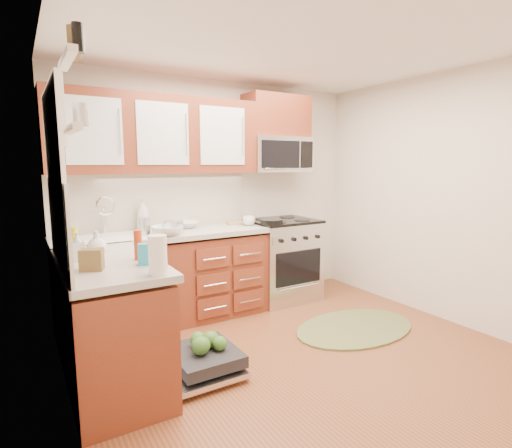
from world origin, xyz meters
TOP-DOWN VIEW (x-y plane):
  - floor at (0.00, 0.00)m, footprint 3.50×3.50m
  - ceiling at (0.00, 0.00)m, footprint 3.50×3.50m
  - wall_back at (0.00, 1.75)m, footprint 3.50×0.04m
  - wall_left at (-1.75, 0.00)m, footprint 0.04×3.50m
  - wall_right at (1.75, 0.00)m, footprint 0.04×3.50m
  - base_cabinet_back at (-0.73, 1.45)m, footprint 2.05×0.60m
  - base_cabinet_left at (-1.45, 0.52)m, footprint 0.60×1.25m
  - countertop_back at (-0.72, 1.44)m, footprint 2.07×0.64m
  - countertop_left at (-1.44, 0.53)m, footprint 0.64×1.27m
  - backsplash_back at (-0.73, 1.74)m, footprint 2.05×0.02m
  - backsplash_left at (-1.74, 0.52)m, footprint 0.02×1.25m
  - upper_cabinets at (-0.73, 1.57)m, footprint 2.05×0.35m
  - cabinet_over_mw at (0.68, 1.57)m, footprint 0.76×0.35m
  - range at (0.68, 1.43)m, footprint 0.76×0.64m
  - microwave at (0.68, 1.55)m, footprint 0.76×0.38m
  - sink at (-1.25, 1.42)m, footprint 0.62×0.50m
  - dishwasher at (-0.86, 0.30)m, footprint 0.70×0.60m
  - window at (-1.74, 0.50)m, footprint 0.03×1.05m
  - window_blind at (-1.71, 0.50)m, footprint 0.02×0.96m
  - shelf_upper at (-1.72, -0.35)m, footprint 0.04×0.40m
  - shelf_lower at (-1.72, -0.35)m, footprint 0.04×0.40m
  - rug at (0.78, 0.32)m, footprint 1.45×1.13m
  - skillet at (0.40, 1.24)m, footprint 0.31×0.31m
  - stock_pot at (-0.67, 1.37)m, footprint 0.22×0.22m
  - cutting_board at (0.18, 1.55)m, footprint 0.33×0.26m
  - canister at (-0.94, 1.39)m, footprint 0.13×0.13m
  - paper_towel_roll at (-1.25, -0.02)m, footprint 0.13×0.13m
  - mustard_bottle at (-1.62, 0.82)m, footprint 0.08×0.08m
  - red_bottle at (-1.25, 0.44)m, footprint 0.07×0.07m
  - wooden_box at (-1.58, 0.30)m, footprint 0.16×0.14m
  - blue_carton at (-1.25, 0.26)m, footprint 0.10×0.08m
  - bowl_a at (-0.45, 1.60)m, footprint 0.36×0.36m
  - bowl_b at (-0.77, 1.25)m, footprint 0.37×0.37m
  - cup at (0.20, 1.39)m, footprint 0.17×0.17m
  - soap_bottle_a at (-0.88, 1.65)m, footprint 0.15×0.15m
  - soap_bottle_b at (-1.62, 0.63)m, footprint 0.09×0.09m
  - soap_bottle_c at (-1.48, 0.72)m, footprint 0.16×0.16m

SIDE VIEW (x-z plane):
  - floor at x=0.00m, z-range 0.00..0.00m
  - rug at x=0.78m, z-range 0.00..0.02m
  - dishwasher at x=-0.86m, z-range 0.00..0.20m
  - base_cabinet_back at x=-0.73m, z-range 0.00..0.85m
  - base_cabinet_left at x=-1.45m, z-range 0.00..0.85m
  - range at x=0.68m, z-range 0.00..0.95m
  - sink at x=-1.25m, z-range 0.67..0.93m
  - countertop_back at x=-0.72m, z-range 0.88..0.93m
  - countertop_left at x=-1.44m, z-range 0.88..0.93m
  - cutting_board at x=0.18m, z-range 0.93..0.95m
  - bowl_a at x=-0.45m, z-range 0.93..0.99m
  - bowl_b at x=-0.77m, z-range 0.93..1.02m
  - skillet at x=0.40m, z-range 0.95..1.00m
  - cup at x=0.20m, z-range 0.93..1.03m
  - stock_pot at x=-0.67m, z-range 0.93..1.05m
  - wooden_box at x=-1.58m, z-range 0.93..1.06m
  - blue_carton at x=-1.25m, z-range 0.93..1.07m
  - canister at x=-0.94m, z-range 0.93..1.09m
  - soap_bottle_c at x=-1.48m, z-range 0.93..1.11m
  - soap_bottle_b at x=-1.62m, z-range 0.93..1.12m
  - mustard_bottle at x=-1.62m, z-range 0.93..1.13m
  - red_bottle at x=-1.25m, z-range 0.92..1.14m
  - paper_towel_roll at x=-1.25m, z-range 0.93..1.17m
  - soap_bottle_a at x=-0.88m, z-range 0.93..1.25m
  - backsplash_back at x=-0.73m, z-range 0.93..1.49m
  - backsplash_left at x=-1.74m, z-range 0.93..1.49m
  - wall_back at x=0.00m, z-range 0.00..2.50m
  - wall_left at x=-1.75m, z-range 0.00..2.50m
  - wall_right at x=1.75m, z-range 0.00..2.50m
  - window at x=-1.74m, z-range 1.02..2.08m
  - microwave at x=0.68m, z-range 1.50..1.90m
  - shelf_lower at x=-1.72m, z-range 1.74..1.76m
  - upper_cabinets at x=-0.73m, z-range 1.50..2.25m
  - window_blind at x=-1.71m, z-range 1.68..2.08m
  - shelf_upper at x=-1.72m, z-range 2.03..2.06m
  - cabinet_over_mw at x=0.68m, z-range 1.90..2.37m
  - ceiling at x=0.00m, z-range 2.50..2.50m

